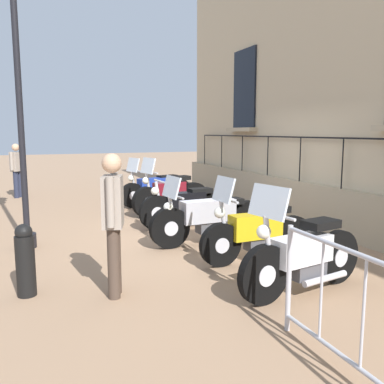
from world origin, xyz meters
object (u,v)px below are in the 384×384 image
Objects in this scene: motorcycle_blue at (156,188)px; pedestrian_walking at (113,217)px; motorcycle_maroon at (171,195)px; lamppost at (15,24)px; pedestrian_standing at (17,168)px; motorcycle_white at (302,256)px; motorcycle_yellow at (257,232)px; bollard at (25,260)px; motorcycle_black at (187,206)px; motorcycle_silver at (209,218)px.

pedestrian_walking reaches higher than motorcycle_blue.
motorcycle_maroon is 4.78m from lamppost.
pedestrian_standing reaches higher than motorcycle_maroon.
motorcycle_blue is at bearing -91.22° from motorcycle_white.
pedestrian_walking is (2.09, -0.75, 0.50)m from motorcycle_white.
pedestrian_walking is (2.22, 0.53, 0.51)m from motorcycle_yellow.
pedestrian_standing is 0.94× the size of pedestrian_walking.
motorcycle_white is 3.27m from bollard.
motorcycle_yellow is (-0.05, 3.84, -0.00)m from motorcycle_maroon.
lamppost is (3.13, 1.80, 3.13)m from motorcycle_maroon.
motorcycle_maroon reaches higher than motorcycle_yellow.
pedestrian_walking is at bearing 13.33° from motorcycle_yellow.
bollard is (3.06, -1.14, -0.02)m from motorcycle_white.
motorcycle_blue is 2.41× the size of bollard.
lamppost reaches higher than motorcycle_black.
motorcycle_silver reaches higher than motorcycle_black.
bollard is (3.20, 5.33, 0.00)m from motorcycle_blue.
motorcycle_white is at bearing 132.56° from lamppost.
pedestrian_walking reaches higher than motorcycle_silver.
motorcycle_blue is at bearing -92.33° from motorcycle_maroon.
motorcycle_white is 1.14× the size of pedestrian_walking.
motorcycle_black is 1.30m from motorcycle_silver.
motorcycle_blue is 2.70m from motorcycle_black.
motorcycle_yellow is at bearing -166.67° from pedestrian_walking.
motorcycle_black is 4.02m from bollard.
motorcycle_silver is (0.24, 4.00, 0.02)m from motorcycle_blue.
motorcycle_black is 1.29× the size of pedestrian_standing.
pedestrian_standing is (3.44, -2.63, 0.45)m from motorcycle_blue.
motorcycle_maroon is 5.12m from motorcycle_white.
motorcycle_blue is at bearing -90.07° from motorcycle_yellow.
motorcycle_maroon is at bearing -116.46° from pedestrian_walking.
motorcycle_white reaches higher than motorcycle_blue.
motorcycle_silver is 3.25m from bollard.
motorcycle_silver is 1.33× the size of pedestrian_walking.
pedestrian_walking is (-0.96, 2.57, -2.62)m from lamppost.
bollard is (3.19, 0.14, -0.01)m from motorcycle_yellow.
lamppost is at bearing -90.33° from bollard.
motorcycle_yellow is (-0.16, 2.50, 0.01)m from motorcycle_black.
motorcycle_maroon reaches higher than motorcycle_white.
motorcycle_blue reaches higher than bollard.
motorcycle_yellow is at bearing 89.93° from motorcycle_blue.
motorcycle_yellow is 1.21× the size of pedestrian_standing.
pedestrian_standing reaches higher than motorcycle_white.
motorcycle_black is (0.11, 1.35, -0.01)m from motorcycle_maroon.
pedestrian_walking is (1.99, 1.72, 0.50)m from motorcycle_silver.
motorcycle_maroon is at bearing 87.67° from motorcycle_blue.
motorcycle_black is at bearing 85.30° from motorcycle_maroon.
motorcycle_blue is 1.24× the size of pedestrian_walking.
motorcycle_yellow is 1.29m from motorcycle_white.
motorcycle_blue is at bearing -93.52° from motorcycle_black.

